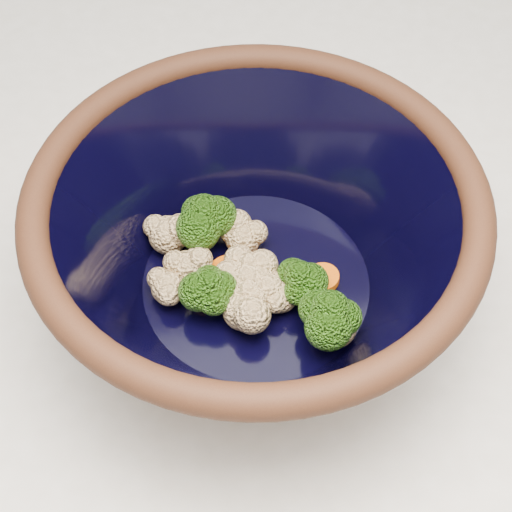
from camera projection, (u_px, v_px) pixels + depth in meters
name	position (u px, v px, depth m)	size (l,w,h in m)	color
mixing_bowl	(256.00, 245.00, 0.52)	(0.40, 0.40, 0.14)	black
vegetable_pile	(249.00, 275.00, 0.54)	(0.15, 0.15, 0.06)	#608442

